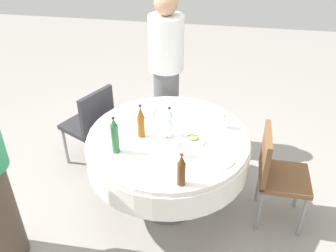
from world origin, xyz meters
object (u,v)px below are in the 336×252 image
object	(u,v)px
wine_glass_south	(223,117)
dining_table	(168,151)
plate_front	(193,139)
plate_inner	(133,114)
wine_glass_north	(154,112)
plate_far	(218,159)
bottle_clear_rear	(169,123)
bottle_green_north	(115,136)
bottle_amber_west	(141,122)
chair_right	(91,122)
person_rear	(166,72)
bottle_brown_outer	(181,170)
chair_south	(276,170)
wine_glass_near	(178,144)

from	to	relation	value
wine_glass_south	dining_table	bearing A→B (deg)	25.04
plate_front	plate_inner	bearing A→B (deg)	-27.11
wine_glass_north	plate_inner	distance (m)	0.26
plate_front	plate_far	xyz separation A→B (m)	(-0.21, 0.21, -0.00)
bottle_clear_rear	bottle_green_north	world-z (taller)	bottle_green_north
bottle_amber_west	plate_front	size ratio (longest dim) A/B	1.33
dining_table	chair_right	world-z (taller)	chair_right
bottle_clear_rear	bottle_green_north	bearing A→B (deg)	35.59
bottle_green_north	plate_inner	size ratio (longest dim) A/B	1.26
dining_table	wine_glass_north	bearing A→B (deg)	-47.33
bottle_green_north	plate_inner	xyz separation A→B (m)	(0.00, -0.53, -0.14)
dining_table	wine_glass_south	world-z (taller)	wine_glass_south
person_rear	bottle_amber_west	bearing A→B (deg)	-103.12
bottle_amber_west	bottle_green_north	world-z (taller)	bottle_green_north
bottle_brown_outer	plate_inner	xyz separation A→B (m)	(0.54, -0.81, -0.11)
bottle_green_north	wine_glass_north	xyz separation A→B (m)	(-0.21, -0.42, -0.03)
plate_front	person_rear	distance (m)	1.01
plate_front	chair_right	world-z (taller)	chair_right
wine_glass_north	chair_south	xyz separation A→B (m)	(-1.03, 0.19, -0.34)
bottle_brown_outer	chair_right	size ratio (longest dim) A/B	0.30
bottle_brown_outer	bottle_amber_west	size ratio (longest dim) A/B	0.89
dining_table	wine_glass_near	world-z (taller)	wine_glass_near
plate_far	plate_inner	bearing A→B (deg)	-32.98
wine_glass_near	person_rear	size ratio (longest dim) A/B	0.09
wine_glass_south	person_rear	xyz separation A→B (m)	(0.59, -0.71, 0.03)
dining_table	wine_glass_north	size ratio (longest dim) A/B	8.15
plate_far	wine_glass_north	bearing A→B (deg)	-35.20
plate_front	chair_south	bearing A→B (deg)	179.70
plate_far	chair_south	bearing A→B (deg)	-155.77
bottle_amber_west	chair_right	world-z (taller)	bottle_amber_west
bottle_brown_outer	chair_right	bearing A→B (deg)	-44.05
dining_table	bottle_clear_rear	world-z (taller)	bottle_clear_rear
bottle_brown_outer	plate_front	world-z (taller)	bottle_brown_outer
wine_glass_north	chair_right	distance (m)	0.80
dining_table	bottle_green_north	xyz separation A→B (m)	(0.36, 0.26, 0.29)
bottle_amber_west	wine_glass_near	distance (m)	0.39
bottle_green_north	person_rear	xyz separation A→B (m)	(-0.19, -1.18, -0.01)
plate_far	bottle_clear_rear	bearing A→B (deg)	-30.31
chair_south	bottle_clear_rear	bearing A→B (deg)	-89.97
person_rear	wine_glass_north	bearing A→B (deg)	-98.89
bottle_clear_rear	wine_glass_near	size ratio (longest dim) A/B	1.82
bottle_clear_rear	wine_glass_north	size ratio (longest dim) A/B	1.65
chair_south	bottle_brown_outer	bearing A→B (deg)	-52.15
bottle_clear_rear	plate_inner	bearing A→B (deg)	-35.72
dining_table	plate_front	size ratio (longest dim) A/B	6.18
person_rear	chair_south	size ratio (longest dim) A/B	1.90
chair_south	chair_right	bearing A→B (deg)	-103.16
wine_glass_near	plate_inner	world-z (taller)	wine_glass_near
wine_glass_near	chair_south	xyz separation A→B (m)	(-0.77, -0.21, -0.33)
wine_glass_north	chair_right	world-z (taller)	wine_glass_north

